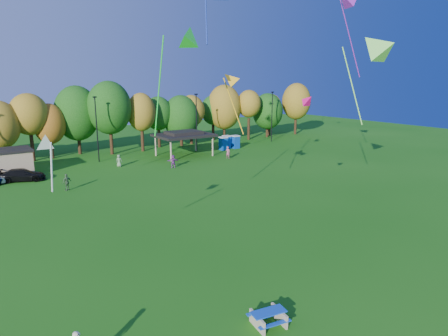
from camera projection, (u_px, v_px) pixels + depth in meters
ground at (284, 285)px, 22.94m from camera, size 160.00×160.00×0.00m
tree_line at (63, 118)px, 57.59m from camera, size 93.57×10.55×11.15m
lamp_posts at (97, 127)px, 55.06m from camera, size 64.50×0.25×9.09m
utility_building at (3, 163)px, 47.55m from camera, size 6.30×4.30×3.25m
pavilion at (184, 135)px, 59.66m from camera, size 8.20×6.20×3.77m
porta_potties at (228, 142)px, 66.01m from camera, size 3.75×2.05×2.18m
picnic_table at (268, 317)px, 19.11m from camera, size 1.92×1.68×0.74m
car_d at (22, 175)px, 45.63m from camera, size 5.31×3.49×1.43m
far_person_0 at (228, 153)px, 58.12m from camera, size 0.73×0.79×1.82m
far_person_1 at (173, 161)px, 52.38m from camera, size 1.64×0.83×1.70m
far_person_2 at (119, 161)px, 52.94m from camera, size 0.95×0.91×1.64m
far_person_5 at (67, 182)px, 41.80m from camera, size 1.14×0.80×1.79m
kite_1 at (45, 141)px, 21.21m from camera, size 1.06×2.16×3.46m
kite_4 at (308, 100)px, 28.03m from camera, size 0.94×1.21×1.16m
kite_8 at (188, 36)px, 25.66m from camera, size 3.67×3.66×7.46m
kite_9 at (229, 80)px, 31.66m from camera, size 2.89×2.62×5.45m
kite_10 at (374, 46)px, 32.05m from camera, size 2.94×5.15×8.14m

